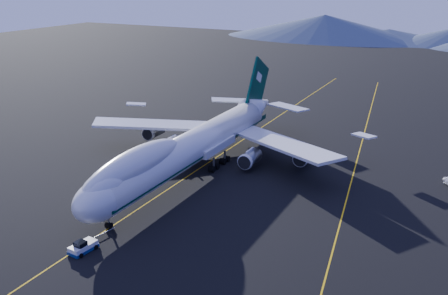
% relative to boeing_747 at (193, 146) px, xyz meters
% --- Properties ---
extents(ground, '(500.00, 500.00, 0.00)m').
position_rel_boeing_747_xyz_m(ground, '(-0.00, -0.03, -5.81)').
color(ground, black).
rests_on(ground, ground).
extents(taxiway_line_main, '(0.25, 220.00, 0.01)m').
position_rel_boeing_747_xyz_m(taxiway_line_main, '(-0.00, -0.03, -5.80)').
color(taxiway_line_main, '#E8B40D').
rests_on(taxiway_line_main, ground).
extents(taxiway_line_side, '(28.08, 198.09, 0.01)m').
position_rel_boeing_747_xyz_m(taxiway_line_side, '(30.00, 9.97, -5.80)').
color(taxiway_line_side, '#E8B40D').
rests_on(taxiway_line_side, ground).
extents(boeing_747, '(59.62, 72.43, 19.37)m').
position_rel_boeing_747_xyz_m(boeing_747, '(0.00, 0.00, 0.00)').
color(boeing_747, silver).
rests_on(boeing_747, ground).
extents(pushback_tug, '(2.85, 4.51, 1.87)m').
position_rel_boeing_747_xyz_m(pushback_tug, '(1.21, -33.76, -5.23)').
color(pushback_tug, silver).
rests_on(pushback_tug, ground).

